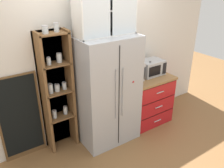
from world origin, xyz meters
name	(u,v)px	position (x,y,z in m)	size (l,w,h in m)	color
ground_plane	(108,136)	(0.00, 0.00, 0.00)	(10.63, 10.63, 0.00)	olive
wall_back_cream	(94,59)	(0.00, 0.40, 1.27)	(4.94, 0.10, 2.55)	silver
refrigerator	(107,91)	(0.00, 0.02, 0.87)	(0.91, 0.68, 1.73)	#ADAFB5
pantry_shelf_column	(56,89)	(-0.71, 0.29, 0.97)	(0.47, 0.29, 1.94)	brown
counter_cabinet	(147,99)	(0.89, 0.04, 0.45)	(0.81, 0.65, 0.89)	red
microwave	(151,67)	(0.98, 0.09, 1.02)	(0.44, 0.33, 0.26)	#ADAFB5
coffee_maker	(137,71)	(0.61, 0.05, 1.05)	(0.17, 0.20, 0.31)	#B7B7BC
mug_navy	(148,74)	(0.89, 0.05, 0.94)	(0.12, 0.08, 0.09)	navy
mug_charcoal	(150,74)	(0.89, 0.01, 0.94)	(0.11, 0.08, 0.09)	#2D2D33
bottle_clear	(150,70)	(0.89, 0.02, 1.02)	(0.07, 0.07, 0.28)	silver
upper_cabinet	(104,10)	(0.00, 0.07, 2.08)	(0.87, 0.32, 0.69)	silver
chalkboard_menu	(20,118)	(-1.27, 0.33, 0.66)	(0.60, 0.04, 1.31)	brown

